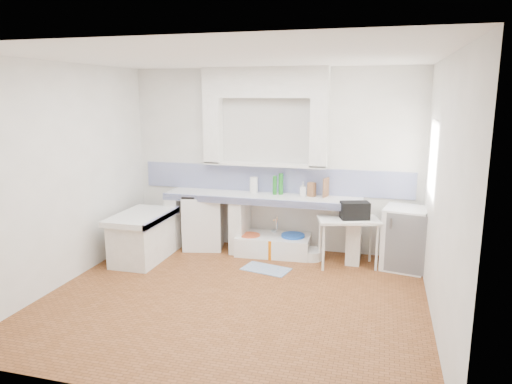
% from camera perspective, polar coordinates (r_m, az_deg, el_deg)
% --- Properties ---
extents(floor, '(4.50, 4.50, 0.00)m').
position_cam_1_polar(floor, '(5.80, -2.66, -12.70)').
color(floor, brown).
rests_on(floor, ground).
extents(ceiling, '(4.50, 4.50, 0.00)m').
position_cam_1_polar(ceiling, '(5.29, -2.96, 16.08)').
color(ceiling, white).
rests_on(ceiling, ground).
extents(wall_back, '(4.50, 0.00, 4.50)m').
position_cam_1_polar(wall_back, '(7.27, 2.07, 3.88)').
color(wall_back, white).
rests_on(wall_back, ground).
extents(wall_front, '(4.50, 0.00, 4.50)m').
position_cam_1_polar(wall_front, '(3.58, -12.76, -4.85)').
color(wall_front, white).
rests_on(wall_front, ground).
extents(wall_left, '(0.00, 4.50, 4.50)m').
position_cam_1_polar(wall_left, '(6.42, -22.28, 1.93)').
color(wall_left, white).
rests_on(wall_left, ground).
extents(wall_right, '(0.00, 4.50, 4.50)m').
position_cam_1_polar(wall_right, '(5.15, 21.75, -0.29)').
color(wall_right, white).
rests_on(wall_right, ground).
extents(alcove_mass, '(1.90, 0.25, 0.45)m').
position_cam_1_polar(alcove_mass, '(7.11, 1.10, 13.20)').
color(alcove_mass, white).
rests_on(alcove_mass, ground).
extents(window_frame, '(0.35, 0.86, 1.06)m').
position_cam_1_polar(window_frame, '(6.32, 22.30, 3.61)').
color(window_frame, '#321F10').
rests_on(window_frame, ground).
extents(lace_valance, '(0.01, 0.84, 0.24)m').
position_cam_1_polar(lace_valance, '(6.26, 21.25, 7.13)').
color(lace_valance, white).
rests_on(lace_valance, ground).
extents(counter_slab, '(3.00, 0.60, 0.08)m').
position_cam_1_polar(counter_slab, '(7.11, 0.70, -0.73)').
color(counter_slab, white).
rests_on(counter_slab, ground).
extents(counter_lip, '(3.00, 0.04, 0.10)m').
position_cam_1_polar(counter_lip, '(6.84, 0.11, -1.22)').
color(counter_lip, navy).
rests_on(counter_lip, ground).
extents(counter_pier_left, '(0.20, 0.55, 0.82)m').
position_cam_1_polar(counter_pier_left, '(7.68, -9.49, -3.40)').
color(counter_pier_left, white).
rests_on(counter_pier_left, ground).
extents(counter_pier_mid, '(0.20, 0.55, 0.82)m').
position_cam_1_polar(counter_pier_mid, '(7.31, -1.97, -4.02)').
color(counter_pier_mid, white).
rests_on(counter_pier_mid, ground).
extents(counter_pier_right, '(0.20, 0.55, 0.82)m').
position_cam_1_polar(counter_pier_right, '(7.01, 11.88, -4.96)').
color(counter_pier_right, white).
rests_on(counter_pier_right, ground).
extents(peninsula_top, '(0.70, 1.10, 0.08)m').
position_cam_1_polar(peninsula_top, '(7.01, -13.77, -2.93)').
color(peninsula_top, white).
rests_on(peninsula_top, ground).
extents(peninsula_base, '(0.60, 1.00, 0.62)m').
position_cam_1_polar(peninsula_base, '(7.11, -13.63, -5.66)').
color(peninsula_base, white).
rests_on(peninsula_base, ground).
extents(peninsula_lip, '(0.04, 1.10, 0.10)m').
position_cam_1_polar(peninsula_lip, '(6.86, -11.35, -3.15)').
color(peninsula_lip, navy).
rests_on(peninsula_lip, ground).
extents(backsplash, '(4.27, 0.03, 0.40)m').
position_cam_1_polar(backsplash, '(7.31, 2.03, 1.53)').
color(backsplash, navy).
rests_on(backsplash, ground).
extents(stove, '(0.71, 0.70, 0.85)m').
position_cam_1_polar(stove, '(7.49, -6.40, -3.58)').
color(stove, white).
rests_on(stove, ground).
extents(sink, '(1.13, 0.65, 0.26)m').
position_cam_1_polar(sink, '(7.23, 2.15, -6.51)').
color(sink, white).
rests_on(sink, ground).
extents(side_table, '(0.93, 0.67, 0.04)m').
position_cam_1_polar(side_table, '(6.78, 11.10, -6.05)').
color(side_table, white).
rests_on(side_table, ground).
extents(fridge, '(0.66, 0.66, 0.87)m').
position_cam_1_polar(fridge, '(6.88, 17.64, -5.38)').
color(fridge, white).
rests_on(fridge, ground).
extents(bucket_red, '(0.39, 0.39, 0.31)m').
position_cam_1_polar(bucket_red, '(7.21, -0.79, -6.37)').
color(bucket_red, '#D55128').
rests_on(bucket_red, ground).
extents(bucket_orange, '(0.36, 0.36, 0.29)m').
position_cam_1_polar(bucket_orange, '(7.09, 1.91, -6.75)').
color(bucket_orange, '#E46900').
rests_on(bucket_orange, ground).
extents(bucket_blue, '(0.37, 0.37, 0.33)m').
position_cam_1_polar(bucket_blue, '(7.16, 4.50, -6.43)').
color(bucket_blue, blue).
rests_on(bucket_blue, ground).
extents(basin_white, '(0.43, 0.43, 0.14)m').
position_cam_1_polar(basin_white, '(7.07, 6.72, -7.53)').
color(basin_white, white).
rests_on(basin_white, ground).
extents(water_bottle_a, '(0.09, 0.09, 0.32)m').
position_cam_1_polar(water_bottle_a, '(7.39, 2.19, -5.86)').
color(water_bottle_a, silver).
rests_on(water_bottle_a, ground).
extents(water_bottle_b, '(0.09, 0.09, 0.29)m').
position_cam_1_polar(water_bottle_b, '(7.39, 2.66, -6.00)').
color(water_bottle_b, silver).
rests_on(water_bottle_b, ground).
extents(black_bag, '(0.44, 0.33, 0.24)m').
position_cam_1_polar(black_bag, '(6.66, 11.94, -2.22)').
color(black_bag, black).
rests_on(black_bag, side_table).
extents(green_bottle_a, '(0.08, 0.08, 0.29)m').
position_cam_1_polar(green_bottle_a, '(7.14, 2.29, 0.83)').
color(green_bottle_a, '#1C7120').
rests_on(green_bottle_a, counter_slab).
extents(green_bottle_b, '(0.08, 0.08, 0.32)m').
position_cam_1_polar(green_bottle_b, '(7.15, 3.04, 0.99)').
color(green_bottle_b, '#1C7120').
rests_on(green_bottle_b, counter_slab).
extents(knife_block, '(0.13, 0.12, 0.21)m').
position_cam_1_polar(knife_block, '(7.05, 6.79, 0.30)').
color(knife_block, brown).
rests_on(knife_block, counter_slab).
extents(cutting_board, '(0.07, 0.21, 0.29)m').
position_cam_1_polar(cutting_board, '(7.04, 8.51, 0.55)').
color(cutting_board, brown).
rests_on(cutting_board, counter_slab).
extents(paper_towel, '(0.13, 0.13, 0.25)m').
position_cam_1_polar(paper_towel, '(7.26, -0.28, 0.86)').
color(paper_towel, white).
rests_on(paper_towel, counter_slab).
extents(soap_bottle, '(0.11, 0.11, 0.21)m').
position_cam_1_polar(soap_bottle, '(7.10, 5.75, 0.39)').
color(soap_bottle, white).
rests_on(soap_bottle, counter_slab).
extents(rug, '(0.71, 0.51, 0.01)m').
position_cam_1_polar(rug, '(6.64, 1.23, -9.36)').
color(rug, '#395F95').
rests_on(rug, ground).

